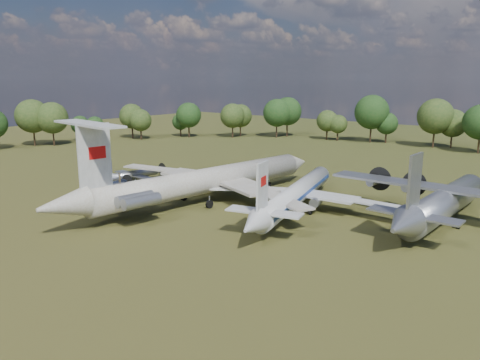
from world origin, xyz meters
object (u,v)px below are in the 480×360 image
Objects in this scene: small_prop_northwest at (132,177)px; il62_airliner at (206,185)px; small_prop_west at (108,189)px; an12_transport at (444,206)px; tu104_jet at (296,198)px; person_on_il62 at (120,178)px.

il62_airliner is at bearing 1.85° from small_prop_northwest.
small_prop_west is (-17.43, -7.37, -1.89)m from il62_airliner.
il62_airliner is 36.91m from an12_transport.
tu104_jet is 21.40m from an12_transport.
person_on_il62 reaches higher than an12_transport.
tu104_jet is 36.70m from small_prop_northwest.
small_prop_northwest is 10.34× the size of person_on_il62.
tu104_jet reaches higher than small_prop_west.
small_prop_west is at bearing -158.21° from an12_transport.
small_prop_northwest is at bearing 98.01° from small_prop_west.
il62_airliner is at bearing -159.07° from an12_transport.
il62_airliner is 16.55m from person_on_il62.
tu104_jet is 34.44m from small_prop_west.
tu104_jet is at bearing -126.20° from person_on_il62.
il62_airliner is at bearing -177.85° from tu104_jet.
il62_airliner is 36.68× the size of person_on_il62.
person_on_il62 is at bearing -141.05° from an12_transport.
tu104_jet is 2.65× the size of small_prop_northwest.
an12_transport is at bearing 17.03° from small_prop_northwest.
tu104_jet is at bearing 2.44° from small_prop_west.
an12_transport is 57.54m from small_prop_northwest.
an12_transport is at bearing 5.98° from tu104_jet.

